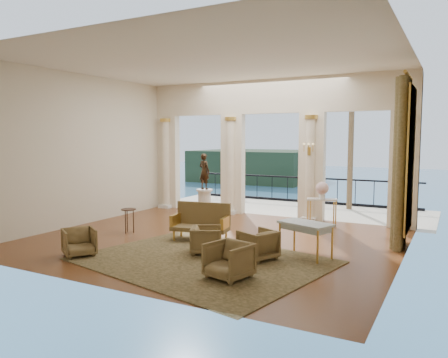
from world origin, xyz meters
The scene contains 23 objects.
floor centered at (0.00, 0.00, 0.00)m, with size 9.00×9.00×0.00m, color #47210D.
room_walls centered at (0.00, -1.12, 2.88)m, with size 9.00×9.00×9.00m.
arcade centered at (0.00, 3.82, 2.58)m, with size 9.00×0.56×4.50m.
terrace centered at (0.00, 5.80, -0.05)m, with size 10.00×3.60×0.10m, color beige.
balustrade centered at (0.00, 7.40, 0.41)m, with size 9.00×0.06×1.03m.
palm_tree centered at (2.00, 6.60, 4.09)m, with size 2.00×2.00×4.50m.
headland centered at (-30.00, 70.00, -3.00)m, with size 22.00×18.00×6.00m, color black.
sea centered at (0.00, 60.00, -6.00)m, with size 160.00×160.00×0.00m, color #29517E.
curtain centered at (4.28, 1.50, 2.02)m, with size 0.33×1.40×4.09m.
window_frame centered at (4.47, 1.50, 2.10)m, with size 0.04×1.60×3.40m, color gold.
wall_sconce centered at (1.40, 3.51, 2.23)m, with size 0.30×0.11×0.33m.
rug centered at (0.74, -1.75, 0.01)m, with size 4.90×3.81×0.02m, color #2E3017.
armchair_a centered at (-1.89, -2.70, 0.34)m, with size 0.66×0.62×0.68m, color #49341B.
armchair_b centered at (1.77, -2.52, 0.38)m, with size 0.73×0.69×0.75m, color #49341B.
armchair_c centered at (1.72, -1.07, 0.36)m, with size 0.69×0.65×0.71m, color #49341B.
armchair_d centered at (0.50, -1.20, 0.34)m, with size 0.67×0.62×0.68m, color #49341B.
settee centered at (-0.27, -0.13, 0.47)m, with size 1.53×0.87×0.96m.
game_table centered at (2.58, -0.44, 0.70)m, with size 1.27×0.97×0.78m.
pedestal centered at (-1.53, 2.13, 0.48)m, with size 0.55×0.55×1.00m.
statue centered at (-1.53, 2.13, 1.56)m, with size 0.41×0.27×1.12m, color #312215.
console_table centered at (1.97, 3.05, 0.68)m, with size 0.93×0.57×0.82m.
urn centered at (1.97, 3.05, 1.11)m, with size 0.38×0.38×0.50m.
side_table centered at (-2.48, -0.34, 0.57)m, with size 0.41×0.41×0.66m.
Camera 1 is at (5.44, -9.55, 2.63)m, focal length 35.00 mm.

